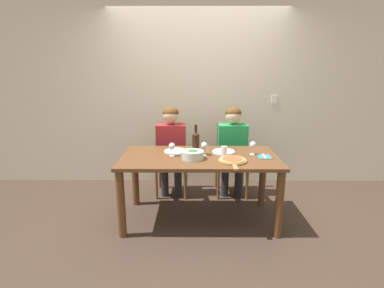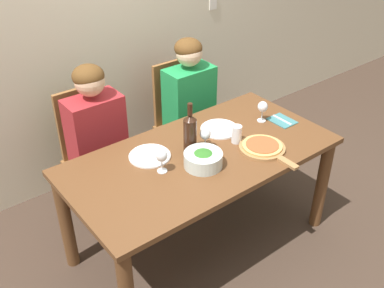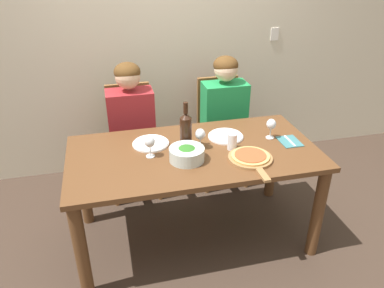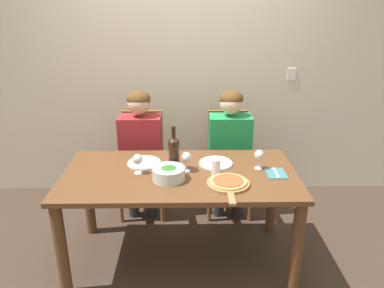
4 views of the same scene
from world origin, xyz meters
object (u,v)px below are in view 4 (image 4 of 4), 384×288
person_man (230,143)px  dinner_plate_left (144,163)px  wine_glass_right (259,156)px  fork_on_napkin (276,173)px  broccoli_bowl (169,173)px  dinner_plate_right (216,163)px  pizza_on_board (228,183)px  wine_glass_left (138,160)px  person_woman (141,144)px  water_tumbler (216,167)px  chair_right (228,160)px  chair_left (143,160)px  wine_bottle (174,152)px  wine_glass_centre (186,158)px

person_man → dinner_plate_left: (-0.72, -0.52, 0.04)m
wine_glass_right → fork_on_napkin: wine_glass_right is taller
broccoli_bowl → dinner_plate_right: 0.44m
pizza_on_board → wine_glass_left: (-0.64, 0.20, 0.09)m
person_woman → water_tumbler: person_woman is taller
chair_right → wine_glass_right: (0.14, -0.74, 0.36)m
dinner_plate_left → chair_left: bearing=98.0°
wine_glass_left → dinner_plate_right: bearing=14.8°
wine_glass_right → fork_on_napkin: size_ratio=0.84×
wine_bottle → dinner_plate_left: 0.29m
chair_left → broccoli_bowl: size_ratio=4.14×
person_man → wine_bottle: 0.81m
person_woman → wine_glass_centre: size_ratio=7.98×
chair_right → dinner_plate_left: 1.00m
person_woman → person_man: (0.81, 0.00, 0.00)m
broccoli_bowl → wine_glass_right: (0.66, 0.17, 0.06)m
chair_left → broccoli_bowl: 1.00m
water_tumbler → chair_left: bearing=126.8°
person_woman → wine_glass_centre: bearing=-57.9°
chair_right → water_tumbler: 0.91m
fork_on_napkin → person_woman: bearing=146.1°
person_man → broccoli_bowl: bearing=-123.3°
person_woman → chair_right: bearing=8.2°
chair_right → wine_glass_left: 1.16m
person_man → wine_glass_right: 0.66m
pizza_on_board → wine_glass_left: 0.67m
fork_on_napkin → wine_glass_centre: bearing=175.1°
wine_bottle → pizza_on_board: size_ratio=0.78×
pizza_on_board → wine_glass_centre: (-0.28, 0.23, 0.09)m
chair_right → broccoli_bowl: size_ratio=4.14×
chair_right → broccoli_bowl: chair_right is taller
person_man → broccoli_bowl: (-0.52, -0.80, 0.08)m
person_woman → wine_bottle: (0.32, -0.63, 0.17)m
person_man → wine_glass_left: bearing=-137.3°
chair_left → dinner_plate_right: bearing=-45.7°
chair_right → water_tumbler: chair_right is taller
broccoli_bowl → wine_glass_centre: size_ratio=1.54×
fork_on_napkin → person_man: bearing=109.5°
pizza_on_board → wine_glass_left: wine_glass_left is taller
wine_bottle → wine_glass_centre: 0.10m
pizza_on_board → fork_on_napkin: bearing=25.4°
dinner_plate_left → dinner_plate_right: same height
chair_left → wine_glass_left: chair_left is taller
wine_glass_centre → chair_right: bearing=63.0°
chair_right → broccoli_bowl: 1.09m
dinner_plate_left → water_tumbler: water_tumbler is taller
person_woman → dinner_plate_right: bearing=-40.0°
chair_right → wine_bottle: 0.97m
fork_on_napkin → wine_glass_right: bearing=141.3°
dinner_plate_right → water_tumbler: water_tumbler is taller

